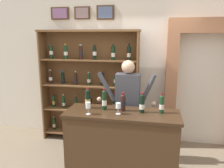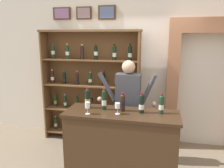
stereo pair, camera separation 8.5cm
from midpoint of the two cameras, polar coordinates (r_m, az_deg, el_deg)
The scene contains 12 objects.
back_wall at distance 4.55m, azimuth 3.53°, elevation 5.14°, with size 12.00×0.19×3.10m.
wine_shelf at distance 4.46m, azimuth -6.27°, elevation 0.14°, with size 1.97×0.35×2.22m.
archway_doorway at distance 4.49m, azimuth 22.23°, elevation 1.40°, with size 1.46×0.45×2.42m.
tasting_counter at distance 3.40m, azimuth 1.76°, elevation -15.60°, with size 1.63×0.59×1.05m.
shopkeeper at distance 3.68m, azimuth 3.34°, elevation -4.17°, with size 0.98×0.22×1.73m.
tasting_bottle_prosecco at distance 3.35m, azimuth -6.96°, elevation -3.70°, with size 0.08×0.08×0.31m.
tasting_bottle_grappa at distance 3.26m, azimuth -2.72°, elevation -4.04°, with size 0.07×0.07×0.32m.
tasting_bottle_brunello at distance 3.21m, azimuth 2.06°, elevation -4.62°, with size 0.07×0.07×0.27m.
tasting_bottle_riserva at distance 3.16m, azimuth 6.93°, elevation -4.86°, with size 0.07×0.07×0.29m.
tasting_bottle_rosso at distance 3.18m, azimuth 11.86°, elevation -4.99°, with size 0.07×0.07×0.29m.
wine_glass_center at distance 3.09m, azimuth 0.81°, elevation -5.72°, with size 0.07×0.07×0.16m.
wine_glass_right at distance 3.09m, azimuth -6.92°, elevation -5.55°, with size 0.07×0.07×0.17m.
Camera 1 is at (0.56, -2.98, 2.11)m, focal length 35.75 mm.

